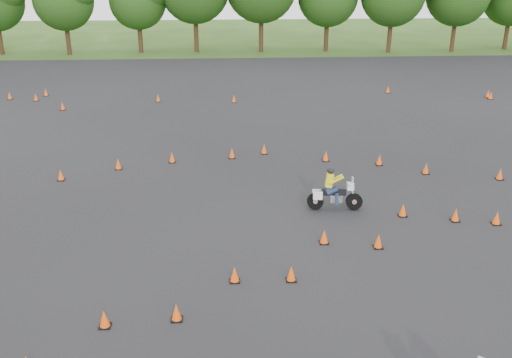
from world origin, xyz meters
The scene contains 5 objects.
ground centered at (0.00, 0.00, 0.00)m, with size 140.00×140.00×0.00m, color #2D5119.
asphalt_pad centered at (0.00, 6.00, 0.01)m, with size 62.00×62.00×0.00m, color black.
treeline centered at (3.87, 35.00, 4.55)m, with size 86.95×32.58×10.45m.
traffic_cones centered at (-0.63, 5.31, 0.23)m, with size 32.71×33.16×0.45m.
rider_yellow centered at (2.88, 3.77, 0.79)m, with size 2.03×0.62×1.57m, color yellow, non-canonical shape.
Camera 1 is at (-1.17, -15.09, 8.75)m, focal length 40.00 mm.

